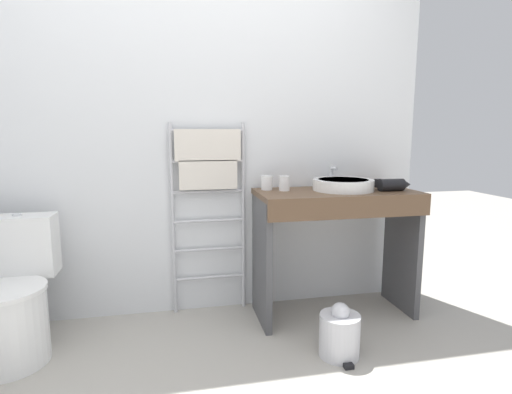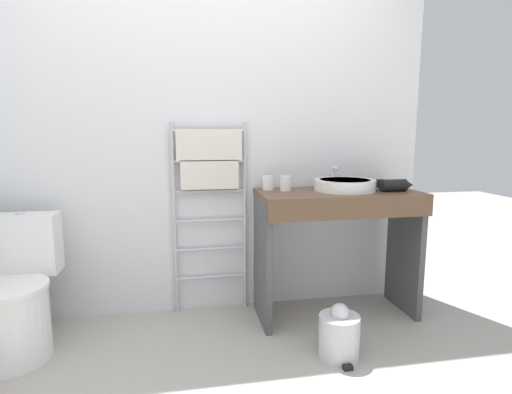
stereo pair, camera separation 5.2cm
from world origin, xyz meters
name	(u,v)px [view 2 (the right image)]	position (x,y,z in m)	size (l,w,h in m)	color
wall_back	(210,132)	(0.00, 1.35, 1.23)	(3.00, 0.12, 2.45)	silver
toilet	(14,300)	(-1.12, 0.89, 0.31)	(0.41, 0.57, 0.76)	white
towel_radiator	(210,176)	(-0.01, 1.24, 0.94)	(0.50, 0.06, 1.29)	silver
vanity_counter	(338,231)	(0.80, 1.01, 0.58)	(1.04, 0.50, 0.85)	brown
sink_basin	(345,185)	(0.85, 1.04, 0.89)	(0.40, 0.40, 0.07)	white
faucet	(334,174)	(0.85, 1.23, 0.94)	(0.02, 0.10, 0.14)	silver
cup_near_wall	(268,183)	(0.36, 1.16, 0.90)	(0.08, 0.08, 0.10)	white
cup_near_edge	(286,183)	(0.47, 1.10, 0.90)	(0.07, 0.07, 0.10)	white
hair_dryer	(395,185)	(1.16, 0.96, 0.89)	(0.22, 0.16, 0.08)	black
trash_bin	(339,335)	(0.63, 0.52, 0.13)	(0.22, 0.26, 0.31)	silver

